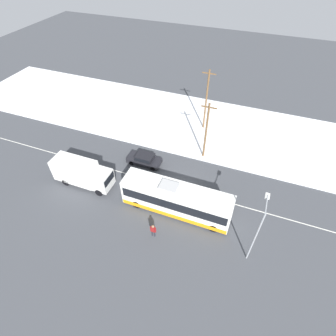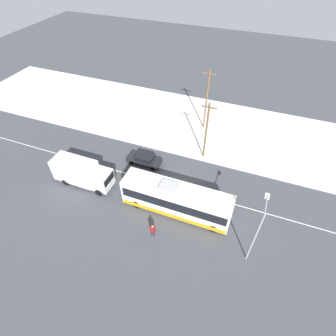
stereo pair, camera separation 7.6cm
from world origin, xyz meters
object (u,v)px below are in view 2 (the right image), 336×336
(utility_pole_roadside, at_px, (206,131))
(utility_pole_snowlot, at_px, (207,100))
(sedan_car, at_px, (145,159))
(pedestrian_at_stop, at_px, (153,230))
(streetlamp, at_px, (258,228))
(box_truck, at_px, (82,172))
(city_bus, at_px, (176,200))

(utility_pole_roadside, bearing_deg, utility_pole_snowlot, 105.15)
(sedan_car, bearing_deg, pedestrian_at_stop, 119.09)
(pedestrian_at_stop, height_order, utility_pole_snowlot, utility_pole_snowlot)
(streetlamp, bearing_deg, sedan_car, 150.89)
(pedestrian_at_stop, height_order, streetlamp, streetlamp)
(sedan_car, bearing_deg, utility_pole_snowlot, -115.68)
(sedan_car, bearing_deg, box_truck, 46.63)
(sedan_car, distance_m, utility_pole_snowlot, 11.84)
(sedan_car, distance_m, streetlamp, 16.39)
(pedestrian_at_stop, bearing_deg, utility_pole_snowlot, 90.72)
(box_truck, height_order, utility_pole_snowlot, utility_pole_snowlot)
(pedestrian_at_stop, bearing_deg, box_truck, 160.63)
(city_bus, height_order, box_truck, city_bus)
(city_bus, relative_size, streetlamp, 1.66)
(city_bus, relative_size, utility_pole_snowlot, 1.28)
(utility_pole_snowlot, bearing_deg, city_bus, -85.34)
(box_truck, relative_size, sedan_car, 1.64)
(city_bus, bearing_deg, utility_pole_snowlot, 94.66)
(sedan_car, relative_size, utility_pole_roadside, 0.54)
(box_truck, bearing_deg, utility_pole_roadside, 38.89)
(pedestrian_at_stop, xyz_separation_m, utility_pole_snowlot, (-0.24, 19.27, 3.52))
(streetlamp, relative_size, utility_pole_snowlot, 0.77)
(city_bus, distance_m, utility_pole_snowlot, 15.84)
(box_truck, distance_m, sedan_car, 7.67)
(pedestrian_at_stop, relative_size, utility_pole_snowlot, 0.20)
(sedan_car, relative_size, utility_pole_snowlot, 0.48)
(city_bus, xyz_separation_m, utility_pole_snowlot, (-1.27, 15.53, 2.85))
(utility_pole_snowlot, bearing_deg, streetlamp, -62.98)
(pedestrian_at_stop, bearing_deg, utility_pole_roadside, 83.79)
(city_bus, xyz_separation_m, box_truck, (-11.35, -0.10, -0.03))
(streetlamp, bearing_deg, box_truck, 173.32)
(box_truck, bearing_deg, city_bus, 0.52)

